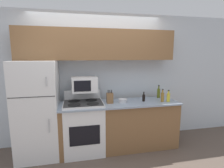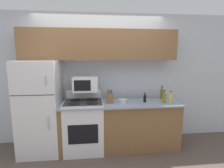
# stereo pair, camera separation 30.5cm
# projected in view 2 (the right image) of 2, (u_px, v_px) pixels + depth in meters

# --- Properties ---
(ground_plane) EXTENTS (12.00, 12.00, 0.00)m
(ground_plane) POSITION_uv_depth(u_px,v_px,m) (103.00, 157.00, 3.02)
(ground_plane) COLOR brown
(wall_back) EXTENTS (8.00, 0.05, 2.55)m
(wall_back) POSITION_uv_depth(u_px,v_px,m) (100.00, 79.00, 3.53)
(wall_back) COLOR silver
(wall_back) RESTS_ON ground_plane
(lower_cabinets) EXTENTS (2.17, 0.62, 0.89)m
(lower_cabinets) POSITION_uv_depth(u_px,v_px,m) (120.00, 125.00, 3.27)
(lower_cabinets) COLOR brown
(lower_cabinets) RESTS_ON ground_plane
(refrigerator) EXTENTS (0.69, 0.73, 1.65)m
(refrigerator) POSITION_uv_depth(u_px,v_px,m) (40.00, 107.00, 3.11)
(refrigerator) COLOR white
(refrigerator) RESTS_ON ground_plane
(upper_cabinets) EXTENTS (2.85, 0.34, 0.55)m
(upper_cabinets) POSITION_uv_depth(u_px,v_px,m) (100.00, 45.00, 3.24)
(upper_cabinets) COLOR brown
(upper_cabinets) RESTS_ON refrigerator
(stove) EXTENTS (0.69, 0.60, 1.09)m
(stove) POSITION_uv_depth(u_px,v_px,m) (84.00, 125.00, 3.18)
(stove) COLOR white
(stove) RESTS_ON ground_plane
(microwave) EXTENTS (0.45, 0.33, 0.27)m
(microwave) POSITION_uv_depth(u_px,v_px,m) (85.00, 84.00, 3.18)
(microwave) COLOR white
(microwave) RESTS_ON stove
(knife_block) EXTENTS (0.11, 0.10, 0.25)m
(knife_block) POSITION_uv_depth(u_px,v_px,m) (110.00, 98.00, 3.14)
(knife_block) COLOR brown
(knife_block) RESTS_ON lower_cabinets
(bowl) EXTENTS (0.16, 0.16, 0.07)m
(bowl) POSITION_uv_depth(u_px,v_px,m) (123.00, 101.00, 3.16)
(bowl) COLOR silver
(bowl) RESTS_ON lower_cabinets
(bottle_vinegar) EXTENTS (0.06, 0.06, 0.24)m
(bottle_vinegar) POSITION_uv_depth(u_px,v_px,m) (164.00, 98.00, 3.14)
(bottle_vinegar) COLOR olive
(bottle_vinegar) RESTS_ON lower_cabinets
(bottle_soy_sauce) EXTENTS (0.05, 0.05, 0.18)m
(bottle_soy_sauce) POSITION_uv_depth(u_px,v_px,m) (145.00, 98.00, 3.21)
(bottle_soy_sauce) COLOR black
(bottle_soy_sauce) RESTS_ON lower_cabinets
(bottle_cooking_spray) EXTENTS (0.06, 0.06, 0.22)m
(bottle_cooking_spray) POSITION_uv_depth(u_px,v_px,m) (170.00, 98.00, 3.14)
(bottle_cooking_spray) COLOR gold
(bottle_cooking_spray) RESTS_ON lower_cabinets
(bottle_olive_oil) EXTENTS (0.06, 0.06, 0.26)m
(bottle_olive_oil) POSITION_uv_depth(u_px,v_px,m) (162.00, 94.00, 3.45)
(bottle_olive_oil) COLOR #5B6619
(bottle_olive_oil) RESTS_ON lower_cabinets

